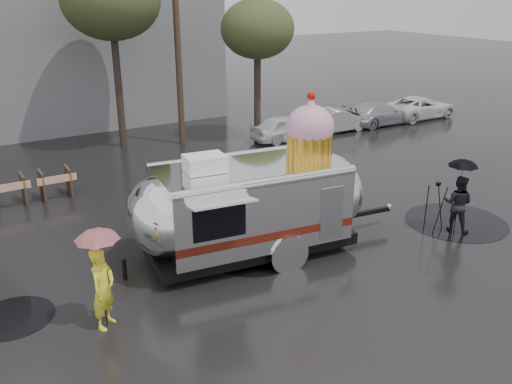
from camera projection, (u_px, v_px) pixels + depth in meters
ground at (325, 294)px, 12.98m from camera, size 120.00×120.00×0.00m
puddles at (319, 265)px, 14.35m from camera, size 15.19×8.25×0.01m
utility_pole at (178, 42)px, 23.74m from camera, size 1.60×0.28×9.00m
tree_mid at (111, 1)px, 22.72m from camera, size 4.20×4.20×8.03m
tree_right at (257, 30)px, 24.47m from camera, size 3.36×3.36×6.42m
barricade_row at (9, 190)px, 18.09m from camera, size 4.30×0.80×1.00m
parked_cars at (363, 114)px, 28.01m from camera, size 13.20×1.90×1.50m
airstream_trailer at (253, 200)px, 14.47m from camera, size 8.19×3.41×4.43m
person_left at (103, 288)px, 11.47m from camera, size 0.79×0.78×1.85m
umbrella_pink at (98, 246)px, 11.11m from camera, size 1.13×1.13×2.32m
person_right at (458, 204)px, 16.08m from camera, size 0.81×0.95×1.74m
umbrella_black at (463, 170)px, 15.70m from camera, size 1.06×1.06×2.27m
tripod at (436, 202)px, 16.12m from camera, size 0.60×0.62×1.53m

